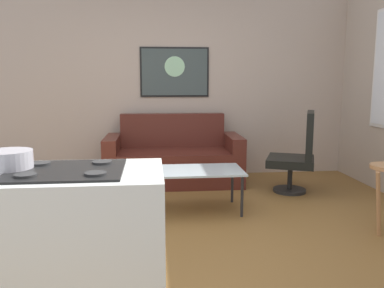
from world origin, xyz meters
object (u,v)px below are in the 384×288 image
at_px(couch, 174,161).
at_px(coffee_table, 197,173).
at_px(armchair, 298,154).
at_px(wall_painting, 175,72).
at_px(mixing_bowl, 8,161).

distance_m(couch, coffee_table, 1.22).
distance_m(armchair, wall_painting, 2.09).
relative_size(mixing_bowl, wall_painting, 0.26).
bearing_deg(wall_painting, armchair, -36.83).
bearing_deg(coffee_table, mixing_bowl, -122.39).
relative_size(couch, armchair, 1.79).
distance_m(coffee_table, wall_painting, 2.00).
xyz_separation_m(couch, mixing_bowl, (-1.06, -3.16, 0.66)).
height_order(couch, armchair, armchair).
bearing_deg(mixing_bowl, wall_painting, 72.96).
xyz_separation_m(coffee_table, mixing_bowl, (-1.24, -1.95, 0.55)).
relative_size(armchair, mixing_bowl, 4.03).
relative_size(coffee_table, armchair, 0.96).
xyz_separation_m(couch, armchair, (1.51, -0.63, 0.18)).
relative_size(couch, coffee_table, 1.86).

